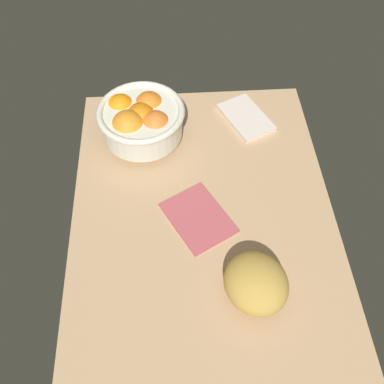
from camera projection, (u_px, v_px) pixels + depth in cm
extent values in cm
cube|color=tan|center=(203.00, 221.00, 94.44)|extent=(80.55, 57.37, 3.00)
cylinder|color=silver|center=(144.00, 135.00, 106.09)|extent=(8.56, 8.56, 2.03)
cylinder|color=silver|center=(142.00, 122.00, 102.46)|extent=(19.24, 19.24, 6.88)
torus|color=silver|center=(141.00, 112.00, 99.66)|extent=(20.84, 20.84, 1.60)
sphere|color=orange|center=(149.00, 106.00, 103.42)|extent=(7.21, 7.21, 7.21)
sphere|color=orange|center=(156.00, 125.00, 99.68)|extent=(7.08, 7.08, 7.08)
sphere|color=orange|center=(129.00, 127.00, 99.16)|extent=(8.05, 8.05, 8.05)
sphere|color=orange|center=(121.00, 108.00, 103.14)|extent=(6.87, 6.87, 6.87)
sphere|color=orange|center=(141.00, 118.00, 101.16)|extent=(7.16, 7.16, 7.16)
ellipsoid|color=gold|center=(256.00, 283.00, 80.19)|extent=(16.50, 15.77, 7.97)
cube|color=silver|center=(246.00, 117.00, 110.36)|extent=(17.08, 14.44, 1.08)
cube|color=#B95156|center=(198.00, 217.00, 92.85)|extent=(18.76, 17.21, 0.91)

